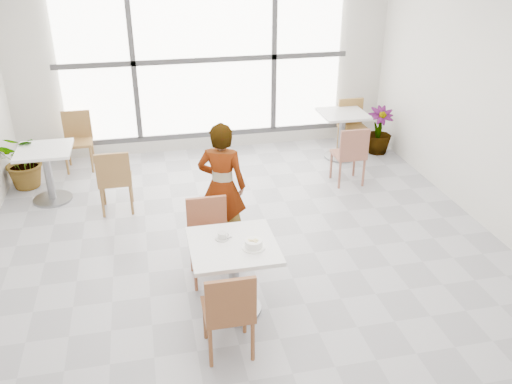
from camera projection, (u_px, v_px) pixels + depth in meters
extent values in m
plane|color=#9E9EA5|center=(250.00, 260.00, 6.04)|extent=(7.00, 7.00, 0.00)
plane|color=silver|center=(205.00, 59.00, 8.44)|extent=(6.00, 0.00, 6.00)
cube|color=white|center=(205.00, 60.00, 8.39)|extent=(4.40, 0.04, 2.40)
cube|color=#3F3F42|center=(205.00, 60.00, 8.36)|extent=(4.60, 0.05, 0.08)
cube|color=#3F3F42|center=(133.00, 63.00, 8.16)|extent=(0.08, 0.05, 2.40)
cube|color=#3F3F42|center=(274.00, 57.00, 8.57)|extent=(0.08, 0.05, 2.40)
cube|color=#3F3F42|center=(208.00, 134.00, 8.90)|extent=(4.60, 0.05, 0.08)
cube|color=white|center=(233.00, 246.00, 4.94)|extent=(0.80, 0.80, 0.04)
cylinder|color=slate|center=(234.00, 280.00, 5.11)|extent=(0.10, 0.10, 0.71)
cylinder|color=slate|center=(234.00, 308.00, 5.26)|extent=(0.52, 0.52, 0.03)
cube|color=brown|center=(228.00, 310.00, 4.59)|extent=(0.42, 0.42, 0.04)
cube|color=brown|center=(231.00, 301.00, 4.32)|extent=(0.42, 0.04, 0.42)
cylinder|color=brown|center=(245.00, 314.00, 4.88)|extent=(0.04, 0.04, 0.41)
cylinder|color=brown|center=(253.00, 341.00, 4.57)|extent=(0.04, 0.04, 0.41)
cylinder|color=brown|center=(205.00, 320.00, 4.81)|extent=(0.04, 0.04, 0.41)
cylinder|color=brown|center=(211.00, 347.00, 4.50)|extent=(0.04, 0.04, 0.41)
cube|color=#955337|center=(210.00, 244.00, 5.55)|extent=(0.42, 0.42, 0.04)
cube|color=#955337|center=(207.00, 215.00, 5.61)|extent=(0.42, 0.04, 0.42)
cylinder|color=#955337|center=(196.00, 274.00, 5.45)|extent=(0.04, 0.04, 0.41)
cylinder|color=#955337|center=(192.00, 255.00, 5.77)|extent=(0.04, 0.04, 0.41)
cylinder|color=#955337|center=(231.00, 269.00, 5.52)|extent=(0.04, 0.04, 0.41)
cylinder|color=#955337|center=(225.00, 251.00, 5.84)|extent=(0.04, 0.04, 0.41)
cylinder|color=white|center=(254.00, 247.00, 4.87)|extent=(0.21, 0.21, 0.01)
cylinder|color=white|center=(254.00, 244.00, 4.85)|extent=(0.16, 0.16, 0.07)
torus|color=white|center=(254.00, 241.00, 4.84)|extent=(0.16, 0.16, 0.01)
cylinder|color=beige|center=(254.00, 244.00, 4.85)|extent=(0.14, 0.14, 0.05)
cylinder|color=beige|center=(256.00, 242.00, 4.81)|extent=(0.03, 0.03, 0.02)
cylinder|color=beige|center=(256.00, 241.00, 4.82)|extent=(0.03, 0.03, 0.01)
cylinder|color=#ECE698|center=(254.00, 242.00, 4.82)|extent=(0.03, 0.03, 0.02)
cylinder|color=beige|center=(257.00, 241.00, 4.83)|extent=(0.03, 0.03, 0.02)
cylinder|color=beige|center=(254.00, 241.00, 4.82)|extent=(0.03, 0.03, 0.02)
cylinder|color=beige|center=(249.00, 240.00, 4.84)|extent=(0.03, 0.03, 0.02)
cylinder|color=beige|center=(255.00, 240.00, 4.84)|extent=(0.03, 0.03, 0.01)
cylinder|color=beige|center=(252.00, 241.00, 4.83)|extent=(0.03, 0.03, 0.02)
cylinder|color=beige|center=(251.00, 240.00, 4.83)|extent=(0.03, 0.03, 0.02)
cylinder|color=beige|center=(255.00, 241.00, 4.83)|extent=(0.03, 0.03, 0.01)
cylinder|color=#F6EF9F|center=(256.00, 240.00, 4.83)|extent=(0.03, 0.03, 0.02)
cylinder|color=beige|center=(249.00, 242.00, 4.82)|extent=(0.03, 0.03, 0.02)
cylinder|color=silver|center=(222.00, 238.00, 5.01)|extent=(0.13, 0.13, 0.01)
cylinder|color=silver|center=(222.00, 235.00, 5.00)|extent=(0.08, 0.08, 0.06)
torus|color=silver|center=(227.00, 235.00, 5.01)|extent=(0.05, 0.01, 0.05)
cylinder|color=black|center=(222.00, 233.00, 4.99)|extent=(0.07, 0.07, 0.00)
cube|color=#ADAEB1|center=(228.00, 238.00, 5.00)|extent=(0.09, 0.05, 0.00)
sphere|color=#ADAEB1|center=(231.00, 237.00, 5.02)|extent=(0.02, 0.02, 0.02)
imported|color=black|center=(222.00, 186.00, 6.04)|extent=(0.64, 0.53, 1.49)
cube|color=white|center=(44.00, 150.00, 7.06)|extent=(0.70, 0.70, 0.04)
cylinder|color=gray|center=(49.00, 176.00, 7.22)|extent=(0.10, 0.10, 0.71)
cylinder|color=gray|center=(53.00, 199.00, 7.37)|extent=(0.52, 0.52, 0.03)
cube|color=silver|center=(343.00, 114.00, 8.43)|extent=(0.70, 0.70, 0.04)
cylinder|color=slate|center=(342.00, 136.00, 8.59)|extent=(0.10, 0.10, 0.71)
cylinder|color=slate|center=(340.00, 156.00, 8.74)|extent=(0.52, 0.52, 0.03)
cube|color=olive|center=(115.00, 180.00, 6.94)|extent=(0.42, 0.42, 0.04)
cube|color=olive|center=(113.00, 169.00, 6.68)|extent=(0.42, 0.04, 0.42)
cylinder|color=olive|center=(131.00, 188.00, 7.24)|extent=(0.04, 0.04, 0.41)
cylinder|color=olive|center=(131.00, 200.00, 6.92)|extent=(0.04, 0.04, 0.41)
cylinder|color=olive|center=(104.00, 191.00, 7.17)|extent=(0.04, 0.04, 0.41)
cylinder|color=olive|center=(103.00, 203.00, 6.85)|extent=(0.04, 0.04, 0.41)
cube|color=olive|center=(78.00, 143.00, 8.14)|extent=(0.42, 0.42, 0.04)
cube|color=olive|center=(77.00, 124.00, 8.20)|extent=(0.42, 0.04, 0.42)
cylinder|color=olive|center=(67.00, 162.00, 8.05)|extent=(0.04, 0.04, 0.41)
cylinder|color=olive|center=(69.00, 153.00, 8.36)|extent=(0.04, 0.04, 0.41)
cylinder|color=olive|center=(92.00, 160.00, 8.11)|extent=(0.04, 0.04, 0.41)
cylinder|color=olive|center=(93.00, 151.00, 8.43)|extent=(0.04, 0.04, 0.41)
cube|color=#935A48|center=(348.00, 155.00, 7.71)|extent=(0.42, 0.42, 0.04)
cube|color=#935A48|center=(354.00, 144.00, 7.44)|extent=(0.42, 0.04, 0.42)
cylinder|color=#935A48|center=(354.00, 163.00, 8.00)|extent=(0.04, 0.04, 0.41)
cylinder|color=#935A48|center=(363.00, 173.00, 7.69)|extent=(0.04, 0.04, 0.41)
cylinder|color=#935A48|center=(331.00, 165.00, 7.93)|extent=(0.04, 0.04, 0.41)
cylinder|color=#935A48|center=(340.00, 175.00, 7.62)|extent=(0.04, 0.04, 0.41)
cube|color=olive|center=(354.00, 128.00, 8.72)|extent=(0.42, 0.42, 0.04)
cube|color=olive|center=(350.00, 111.00, 8.78)|extent=(0.42, 0.04, 0.42)
cylinder|color=olive|center=(346.00, 146.00, 8.63)|extent=(0.04, 0.04, 0.41)
cylinder|color=olive|center=(338.00, 138.00, 8.94)|extent=(0.04, 0.04, 0.41)
cylinder|color=olive|center=(367.00, 144.00, 8.69)|extent=(0.04, 0.04, 0.41)
cylinder|color=olive|center=(359.00, 137.00, 9.01)|extent=(0.04, 0.04, 0.41)
imported|color=#688C4F|center=(26.00, 160.00, 7.58)|extent=(0.94, 0.89, 0.82)
imported|color=#4D823E|center=(379.00, 130.00, 8.76)|extent=(0.51, 0.51, 0.76)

